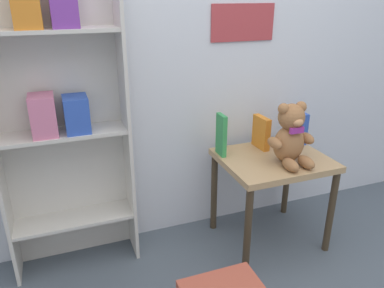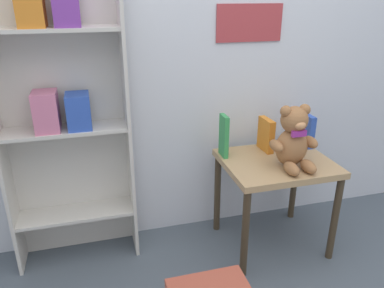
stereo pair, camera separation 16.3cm
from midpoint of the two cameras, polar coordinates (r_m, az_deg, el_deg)
The scene contains 7 objects.
wall_back at distance 2.20m, azimuth 4.97°, elevation 17.11°, with size 4.80×0.07×2.50m.
bookshelf_side at distance 2.01m, azimuth -16.92°, elevation 5.06°, with size 0.66×0.22×1.56m.
display_table at distance 2.22m, azimuth 14.69°, elevation -4.39°, with size 0.60×0.51×0.56m.
teddy_bear at distance 2.08m, azimuth 17.39°, elevation 0.65°, with size 0.26×0.24×0.34m.
book_standing_green at distance 2.14m, azimuth 7.05°, elevation 1.19°, with size 0.03×0.10×0.24m, color #33934C.
book_standing_orange at distance 2.27m, azimuth 13.24°, elevation 1.36°, with size 0.04×0.14×0.20m, color orange.
book_standing_blue at distance 2.41m, azimuth 19.00°, elevation 1.91°, with size 0.04×0.12×0.20m, color #2D51B7.
Camera 2 is at (-0.68, -0.83, 1.44)m, focal length 35.00 mm.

